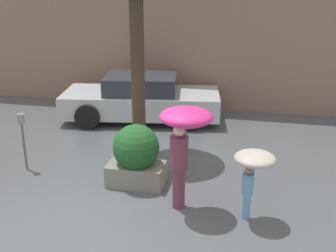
{
  "coord_description": "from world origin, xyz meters",
  "views": [
    {
      "loc": [
        2.73,
        -6.43,
        4.0
      ],
      "look_at": [
        0.95,
        1.6,
        1.05
      ],
      "focal_mm": 45.0,
      "sensor_mm": 36.0,
      "label": 1
    }
  ],
  "objects_px": {
    "person_adult": "(184,132)",
    "parking_meter": "(22,130)",
    "person_child": "(253,165)",
    "planter_box": "(136,156)",
    "parked_car_near": "(141,99)"
  },
  "relations": [
    {
      "from": "parked_car_near",
      "to": "parking_meter",
      "type": "relative_size",
      "value": 3.7
    },
    {
      "from": "planter_box",
      "to": "person_adult",
      "type": "bearing_deg",
      "value": -34.91
    },
    {
      "from": "person_child",
      "to": "parking_meter",
      "type": "height_order",
      "value": "same"
    },
    {
      "from": "person_adult",
      "to": "parked_car_near",
      "type": "distance_m",
      "value": 5.25
    },
    {
      "from": "planter_box",
      "to": "parking_meter",
      "type": "relative_size",
      "value": 0.99
    },
    {
      "from": "parked_car_near",
      "to": "person_adult",
      "type": "bearing_deg",
      "value": -164.97
    },
    {
      "from": "person_adult",
      "to": "parking_meter",
      "type": "bearing_deg",
      "value": -170.08
    },
    {
      "from": "planter_box",
      "to": "parked_car_near",
      "type": "relative_size",
      "value": 0.27
    },
    {
      "from": "person_child",
      "to": "parked_car_near",
      "type": "xyz_separation_m",
      "value": [
        -3.31,
        4.84,
        -0.41
      ]
    },
    {
      "from": "person_adult",
      "to": "parked_car_near",
      "type": "xyz_separation_m",
      "value": [
        -2.11,
        4.73,
        -0.86
      ]
    },
    {
      "from": "person_adult",
      "to": "parking_meter",
      "type": "relative_size",
      "value": 1.51
    },
    {
      "from": "parked_car_near",
      "to": "person_child",
      "type": "bearing_deg",
      "value": -154.72
    },
    {
      "from": "parking_meter",
      "to": "person_child",
      "type": "bearing_deg",
      "value": -11.72
    },
    {
      "from": "person_child",
      "to": "parked_car_near",
      "type": "relative_size",
      "value": 0.27
    },
    {
      "from": "person_adult",
      "to": "person_child",
      "type": "bearing_deg",
      "value": 18.15
    }
  ]
}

